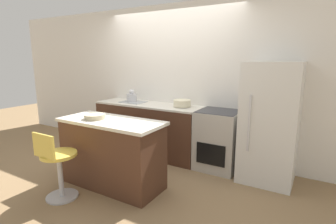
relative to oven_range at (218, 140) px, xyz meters
name	(u,v)px	position (x,y,z in m)	size (l,w,h in m)	color
ground_plane	(153,162)	(-1.01, -0.32, -0.46)	(14.00, 14.00, 0.00)	#8E704C
wall_back	(172,81)	(-1.01, 0.33, 0.84)	(8.00, 0.06, 2.60)	white
back_counter	(149,129)	(-1.30, 0.00, 0.00)	(1.95, 0.60, 0.92)	#4C2D1E
kitchen_island	(112,153)	(-1.02, -1.26, 0.00)	(1.43, 0.61, 0.91)	#4C2D1E
oven_range	(218,140)	(0.00, 0.00, 0.00)	(0.63, 0.61, 0.92)	#B7B2A8
refrigerator	(270,123)	(0.74, -0.03, 0.37)	(0.72, 0.69, 1.66)	silver
stool_chair	(58,166)	(-1.35, -1.86, -0.04)	(0.43, 0.43, 0.86)	#B7B7BC
kettle	(132,97)	(-1.70, 0.04, 0.55)	(0.19, 0.19, 0.22)	silver
mixing_bowl	(182,103)	(-0.65, 0.04, 0.51)	(0.29, 0.29, 0.11)	beige
fruit_bowl	(95,117)	(-1.25, -1.31, 0.48)	(0.27, 0.27, 0.06)	#C1B28E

